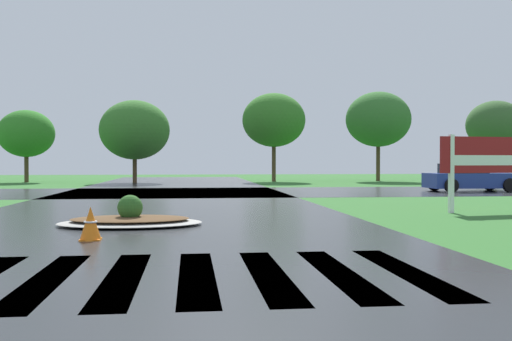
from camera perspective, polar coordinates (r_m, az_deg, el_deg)
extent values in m
cube|color=#232628|center=(13.01, -10.03, -5.40)|extent=(10.02, 80.00, 0.01)
cube|color=#232628|center=(27.11, -8.15, -2.11)|extent=(90.00, 9.02, 0.01)
cube|color=white|center=(7.67, -19.53, -9.87)|extent=(0.45, 3.53, 0.01)
cube|color=white|center=(7.52, -12.73, -10.06)|extent=(0.45, 3.53, 0.01)
cube|color=white|center=(7.47, -5.75, -10.11)|extent=(0.45, 3.53, 0.01)
cube|color=white|center=(7.54, 1.21, -10.01)|extent=(0.45, 3.53, 0.01)
cube|color=white|center=(7.71, 7.96, -9.77)|extent=(0.45, 3.53, 0.01)
cube|color=white|center=(7.98, 14.32, -9.43)|extent=(0.45, 3.53, 0.01)
cube|color=white|center=(17.11, 18.39, -0.30)|extent=(0.14, 0.14, 2.16)
cube|color=maroon|center=(17.82, 21.59, 1.42)|extent=(3.06, 0.60, 1.02)
cube|color=white|center=(17.82, 21.59, 0.93)|extent=(2.33, 0.48, 0.28)
ellipsoid|color=#9E9B93|center=(13.41, -12.10, -4.98)|extent=(3.19, 2.09, 0.12)
ellipsoid|color=brown|center=(13.40, -12.10, -4.59)|extent=(2.61, 1.71, 0.10)
sphere|color=#2D6023|center=(13.38, -12.10, -3.53)|extent=(0.56, 0.56, 0.56)
cube|color=navy|center=(29.56, 20.12, -0.91)|extent=(4.20, 1.80, 0.69)
cube|color=#1E232B|center=(29.36, 19.41, 0.20)|extent=(1.86, 1.56, 0.45)
cylinder|color=black|center=(31.03, 21.68, -1.20)|extent=(0.64, 0.23, 0.64)
cylinder|color=black|center=(29.46, 23.38, -1.32)|extent=(0.64, 0.23, 0.64)
cylinder|color=black|center=(29.77, 16.89, -1.26)|extent=(0.64, 0.23, 0.64)
cylinder|color=black|center=(28.13, 18.40, -1.39)|extent=(0.64, 0.23, 0.64)
cone|color=orange|center=(11.07, -15.74, -4.96)|extent=(0.39, 0.39, 0.61)
torus|color=white|center=(11.06, -15.74, -4.81)|extent=(0.24, 0.24, 0.04)
cube|color=orange|center=(11.10, -15.73, -6.45)|extent=(0.36, 0.36, 0.03)
cylinder|color=#4C3823|center=(42.45, -21.35, 0.26)|extent=(0.28, 0.28, 1.98)
ellipsoid|color=#2D7923|center=(42.49, -21.37, 3.35)|extent=(3.72, 3.72, 3.16)
cylinder|color=#4C3823|center=(39.47, -11.66, 0.18)|extent=(0.28, 0.28, 1.87)
ellipsoid|color=#36712A|center=(39.52, -11.68, 3.87)|extent=(4.59, 4.59, 3.90)
cylinder|color=#4C3823|center=(41.26, 1.74, 0.85)|extent=(0.28, 0.28, 2.76)
ellipsoid|color=#337325|center=(41.36, 1.74, 4.90)|extent=(4.43, 4.43, 3.76)
cylinder|color=#4C3823|center=(43.01, 11.74, 0.86)|extent=(0.28, 0.28, 2.80)
ellipsoid|color=#326C2B|center=(43.11, 11.76, 4.88)|extent=(4.63, 4.63, 3.93)
cylinder|color=#4C3823|center=(46.03, 22.14, 0.70)|extent=(0.28, 0.28, 2.61)
ellipsoid|color=#355C2C|center=(46.11, 22.16, 4.11)|extent=(4.12, 4.12, 3.50)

